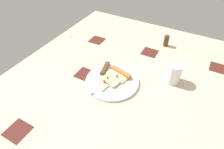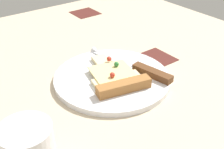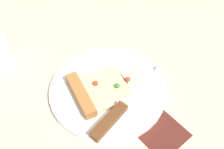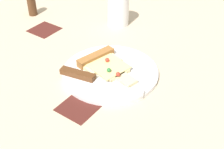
% 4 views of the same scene
% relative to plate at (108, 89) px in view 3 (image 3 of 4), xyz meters
% --- Properties ---
extents(ground_plane, '(1.26, 1.26, 0.03)m').
position_rel_plate_xyz_m(ground_plane, '(0.09, 0.06, -0.02)').
color(ground_plane, '#C6B293').
rests_on(ground_plane, ground).
extents(plate, '(0.27, 0.27, 0.01)m').
position_rel_plate_xyz_m(plate, '(0.00, 0.00, 0.00)').
color(plate, silver).
rests_on(plate, ground_plane).
extents(pizza_slice, '(0.13, 0.19, 0.03)m').
position_rel_plate_xyz_m(pizza_slice, '(0.01, 0.03, 0.01)').
color(pizza_slice, beige).
rests_on(pizza_slice, plate).
extents(knife, '(0.07, 0.24, 0.02)m').
position_rel_plate_xyz_m(knife, '(-0.06, 0.01, 0.01)').
color(knife, silver).
rests_on(knife, plate).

